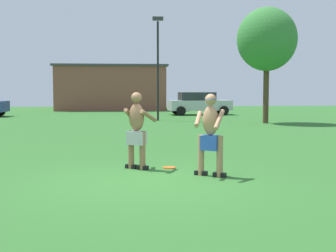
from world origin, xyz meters
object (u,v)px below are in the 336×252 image
object	(u,v)px
player_in_gray	(137,129)
tree_left_field	(267,40)
frisbee	(169,168)
player_with_cap	(210,131)
car_silver_mid_lot	(199,103)
lamp_post	(158,58)

from	to	relation	value
player_in_gray	tree_left_field	world-z (taller)	tree_left_field
player_in_gray	frisbee	xyz separation A→B (m)	(0.72, 0.05, -0.88)
player_with_cap	player_in_gray	bearing A→B (deg)	146.06
player_in_gray	player_with_cap	bearing A→B (deg)	-33.94
car_silver_mid_lot	player_in_gray	bearing A→B (deg)	-102.53
player_with_cap	lamp_post	distance (m)	16.99
lamp_post	tree_left_field	distance (m)	6.07
player_in_gray	tree_left_field	distance (m)	15.46
car_silver_mid_lot	lamp_post	bearing A→B (deg)	-119.31
car_silver_mid_lot	tree_left_field	bearing A→B (deg)	-74.98
lamp_post	car_silver_mid_lot	bearing A→B (deg)	60.69
car_silver_mid_lot	frisbee	bearing A→B (deg)	-100.73
frisbee	car_silver_mid_lot	world-z (taller)	car_silver_mid_lot
lamp_post	tree_left_field	world-z (taller)	tree_left_field
frisbee	player_with_cap	bearing A→B (deg)	-54.44
car_silver_mid_lot	tree_left_field	distance (m)	9.27
player_in_gray	tree_left_field	xyz separation A→B (m)	(7.03, 13.34, 3.44)
tree_left_field	frisbee	bearing A→B (deg)	-115.41
player_with_cap	frisbee	distance (m)	1.54
player_with_cap	frisbee	size ratio (longest dim) A/B	5.76
player_in_gray	car_silver_mid_lot	size ratio (longest dim) A/B	0.38
player_with_cap	lamp_post	world-z (taller)	lamp_post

